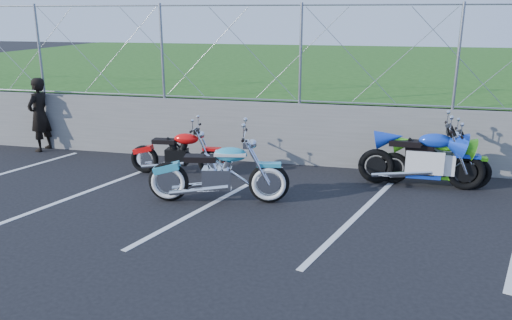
% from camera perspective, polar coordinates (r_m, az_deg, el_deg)
% --- Properties ---
extents(ground, '(90.00, 90.00, 0.00)m').
position_cam_1_polar(ground, '(7.77, -6.42, -7.14)').
color(ground, black).
rests_on(ground, ground).
extents(retaining_wall, '(30.00, 0.22, 1.30)m').
position_cam_1_polar(retaining_wall, '(10.76, -0.39, 3.30)').
color(retaining_wall, slate).
rests_on(retaining_wall, ground).
extents(grass_field, '(30.00, 20.00, 1.30)m').
position_cam_1_polar(grass_field, '(20.49, 6.20, 9.46)').
color(grass_field, '#205015').
rests_on(grass_field, ground).
extents(chain_link_fence, '(28.00, 0.03, 2.00)m').
position_cam_1_polar(chain_link_fence, '(10.51, -0.40, 12.10)').
color(chain_link_fence, gray).
rests_on(chain_link_fence, retaining_wall).
extents(parking_lines, '(18.29, 4.31, 0.01)m').
position_cam_1_polar(parking_lines, '(8.38, 3.66, -5.23)').
color(parking_lines, silver).
rests_on(parking_lines, ground).
extents(cruiser_turquoise, '(2.38, 0.75, 1.19)m').
position_cam_1_polar(cruiser_turquoise, '(8.41, -4.12, -1.73)').
color(cruiser_turquoise, black).
rests_on(cruiser_turquoise, ground).
extents(naked_orange, '(1.96, 0.67, 0.98)m').
position_cam_1_polar(naked_orange, '(9.96, -8.79, 0.65)').
color(naked_orange, black).
rests_on(naked_orange, ground).
extents(sportbike_green, '(2.03, 0.72, 1.05)m').
position_cam_1_polar(sportbike_green, '(9.74, 19.82, -0.30)').
color(sportbike_green, black).
rests_on(sportbike_green, ground).
extents(sportbike_blue, '(2.25, 0.80, 1.16)m').
position_cam_1_polar(sportbike_blue, '(9.63, 18.50, -0.05)').
color(sportbike_blue, black).
rests_on(sportbike_blue, ground).
extents(person_standing, '(0.45, 0.65, 1.70)m').
position_cam_1_polar(person_standing, '(12.57, -23.52, 4.77)').
color(person_standing, black).
rests_on(person_standing, ground).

